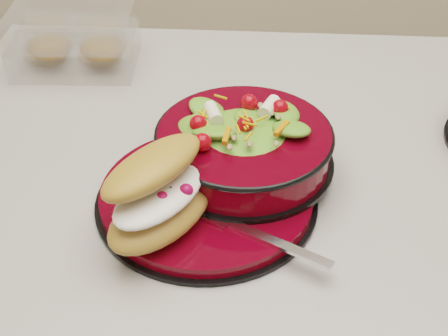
# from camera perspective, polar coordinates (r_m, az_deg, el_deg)

# --- Properties ---
(dinner_plate) EXTENTS (0.27, 0.27, 0.02)m
(dinner_plate) POSITION_cam_1_polar(r_m,az_deg,el_deg) (0.76, -1.55, -2.68)
(dinner_plate) COLOR black
(dinner_plate) RESTS_ON island_counter
(salad_bowl) EXTENTS (0.23, 0.23, 0.09)m
(salad_bowl) POSITION_cam_1_polar(r_m,az_deg,el_deg) (0.77, 1.84, 2.51)
(salad_bowl) COLOR black
(salad_bowl) RESTS_ON dinner_plate
(croissant) EXTENTS (0.15, 0.18, 0.09)m
(croissant) POSITION_cam_1_polar(r_m,az_deg,el_deg) (0.68, -5.87, -2.38)
(croissant) COLOR #AA7634
(croissant) RESTS_ON dinner_plate
(fork) EXTENTS (0.16, 0.09, 0.00)m
(fork) POSITION_cam_1_polar(r_m,az_deg,el_deg) (0.69, 3.08, -6.09)
(fork) COLOR silver
(fork) RESTS_ON dinner_plate
(pastry_box) EXTENTS (0.20, 0.15, 0.09)m
(pastry_box) POSITION_cam_1_polar(r_m,az_deg,el_deg) (1.06, -13.54, 11.39)
(pastry_box) COLOR white
(pastry_box) RESTS_ON island_counter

